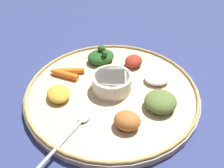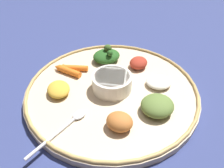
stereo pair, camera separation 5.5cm
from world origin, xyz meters
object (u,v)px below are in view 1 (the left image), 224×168
(spoon, at_px, (74,128))
(carrot_outer, at_px, (64,74))
(center_bowl, at_px, (112,82))
(greens_pile, at_px, (101,56))
(carrot_near_spoon, at_px, (69,71))

(spoon, xyz_separation_m, carrot_outer, (0.12, -0.14, 0.00))
(spoon, distance_m, carrot_outer, 0.19)
(center_bowl, bearing_deg, greens_pile, -51.82)
(carrot_outer, bearing_deg, carrot_near_spoon, -99.48)
(spoon, relative_size, carrot_outer, 1.84)
(carrot_near_spoon, height_order, carrot_outer, carrot_outer)
(carrot_outer, bearing_deg, center_bowl, -176.96)
(carrot_near_spoon, bearing_deg, spoon, 125.56)
(center_bowl, xyz_separation_m, carrot_outer, (0.14, 0.01, -0.01))
(carrot_outer, bearing_deg, spoon, 129.82)
(center_bowl, height_order, greens_pile, greens_pile)
(carrot_near_spoon, bearing_deg, carrot_outer, 80.52)
(greens_pile, bearing_deg, carrot_near_spoon, 58.80)
(greens_pile, bearing_deg, spoon, 103.87)
(greens_pile, height_order, carrot_outer, greens_pile)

